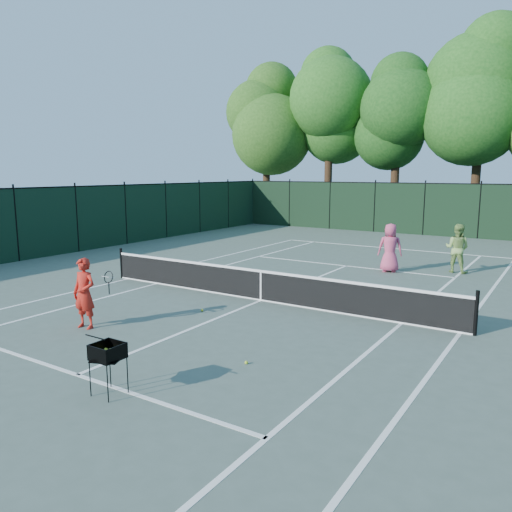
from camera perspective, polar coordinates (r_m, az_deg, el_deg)
The scene contains 22 objects.
ground at distance 14.59m, azimuth 0.57°, elevation -5.11°, with size 90.00×90.00×0.00m, color #49594E.
sideline_doubles_left at distance 18.03m, azimuth -14.37°, elevation -2.54°, with size 0.10×23.77×0.01m, color white.
sideline_doubles_right at distance 12.68m, azimuth 22.29°, elevation -8.13°, with size 0.10×23.77×0.01m, color white.
sideline_singles_left at distance 17.07m, azimuth -11.23°, elevation -3.10°, with size 0.10×23.77×0.01m, color white.
sideline_singles_right at distance 12.97m, azimuth 16.29°, elevation -7.40°, with size 0.10×23.77×0.01m, color white.
baseline_far at distance 25.26m, azimuth 15.05°, elevation 0.87°, with size 10.97×0.10×0.01m, color white.
service_line_near at distance 10.04m, azimuth -19.75°, elevation -12.66°, with size 8.23×0.10×0.01m, color white.
service_line_far at distance 20.17m, azimuth 10.28°, elevation -1.11°, with size 8.23×0.10×0.01m, color white.
center_service_line at distance 14.59m, azimuth 0.57°, elevation -5.10°, with size 0.10×12.80×0.01m, color white.
tennis_net at distance 14.48m, azimuth 0.57°, elevation -3.28°, with size 11.69×0.09×1.06m.
fence_far at distance 30.96m, azimuth 18.65°, elevation 5.05°, with size 24.00×0.05×3.00m, color black.
fence_left at distance 22.98m, azimuth -25.72°, elevation 3.16°, with size 0.05×36.00×3.00m, color black.
tree_0 at distance 39.48m, azimuth 1.22°, elevation 16.12°, with size 6.40×6.40×13.14m.
tree_1 at distance 37.65m, azimuth 8.45°, elevation 17.15°, with size 6.80×6.80×13.98m.
tree_2 at distance 35.57m, azimuth 15.92°, elevation 15.78°, with size 6.00×6.00×12.40m.
tree_3 at distance 35.09m, azimuth 24.48°, elevation 17.50°, with size 7.00×7.00×14.45m.
coach at distance 12.59m, azimuth -19.01°, elevation -4.05°, with size 0.89×0.70×1.70m.
player_pink at distance 19.19m, azimuth 15.07°, elevation 0.92°, with size 1.03×0.85×1.82m.
player_green at distance 19.87m, azimuth 22.01°, elevation 0.82°, with size 0.96×0.80×1.82m.
ball_hopper at distance 8.80m, azimuth -16.60°, elevation -10.47°, with size 0.61×0.61×0.90m.
loose_ball_near_cart at distance 9.96m, azimuth -1.11°, elevation -12.07°, with size 0.07×0.07×0.07m, color #B4D32B.
loose_ball_midcourt at distance 13.56m, azimuth -6.18°, elevation -6.17°, with size 0.07×0.07×0.07m, color gold.
Camera 1 is at (7.50, -11.95, 3.72)m, focal length 35.00 mm.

